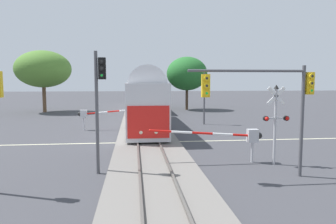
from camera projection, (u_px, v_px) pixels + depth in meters
name	position (u px, v px, depth m)	size (l,w,h in m)	color
ground_plane	(147.00, 142.00, 22.56)	(220.00, 220.00, 0.00)	#3D3D42
road_centre_stripe	(147.00, 142.00, 22.56)	(44.00, 0.20, 0.01)	beige
railway_track	(147.00, 141.00, 22.55)	(4.40, 80.00, 0.32)	slate
commuter_train	(141.00, 93.00, 40.09)	(3.04, 42.66, 5.16)	silver
crossing_gate_near	(240.00, 136.00, 16.84)	(6.10, 0.40, 1.89)	#B7B7BC
crossing_signal_mast	(276.00, 116.00, 16.31)	(1.36, 0.44, 4.19)	#B2B2B7
crossing_gate_far	(91.00, 114.00, 27.99)	(5.83, 0.40, 1.93)	#B7B7BC
traffic_signal_far_side	(206.00, 90.00, 31.48)	(0.53, 0.38, 5.18)	#4C4C51
traffic_signal_median	(99.00, 92.00, 14.59)	(0.53, 0.38, 5.75)	#4C4C51
traffic_signal_near_right	(269.00, 93.00, 13.98)	(5.72, 0.38, 5.07)	#4C4C51
pine_left_background	(43.00, 69.00, 43.46)	(7.54, 7.54, 8.53)	brown
elm_centre_background	(187.00, 74.00, 47.18)	(6.09, 6.09, 7.95)	#4C3828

